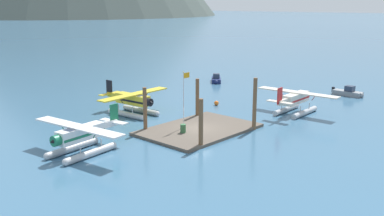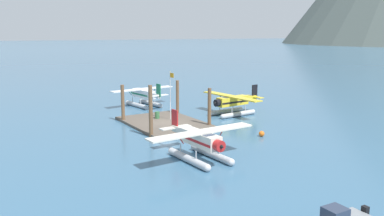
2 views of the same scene
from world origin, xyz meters
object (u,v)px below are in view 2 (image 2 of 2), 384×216
Objects in this scene: seaplane_yellow_bow_centre at (232,104)px; mooring_buoy at (262,134)px; flagpole at (171,90)px; seaplane_white_port_fwd at (143,96)px; seaplane_cream_stbd_aft at (200,143)px; fuel_drum at (157,115)px.

mooring_buoy is at bearing -21.42° from seaplane_yellow_bow_centre.
seaplane_yellow_bow_centre is at bearing 158.58° from mooring_buoy.
flagpole is 9.76× the size of mooring_buoy.
seaplane_white_port_fwd is at bearing 172.20° from flagpole.
seaplane_white_port_fwd is at bearing -171.84° from mooring_buoy.
seaplane_yellow_bow_centre is at bearing 134.57° from seaplane_cream_stbd_aft.
fuel_drum is 0.08× the size of seaplane_white_port_fwd.
seaplane_white_port_fwd is (-11.79, 1.62, -2.50)m from flagpole.
seaplane_white_port_fwd is at bearing 165.85° from seaplane_cream_stbd_aft.
fuel_drum is 0.08× the size of seaplane_yellow_bow_centre.
seaplane_yellow_bow_centre is at bearing 86.18° from flagpole.
seaplane_yellow_bow_centre reaches higher than fuel_drum.
flagpole is at bearing 39.23° from fuel_drum.
seaplane_yellow_bow_centre is 19.96m from seaplane_cream_stbd_aft.
seaplane_yellow_bow_centre reaches higher than mooring_buoy.
seaplane_yellow_bow_centre is 1.00× the size of seaplane_cream_stbd_aft.
seaplane_cream_stbd_aft is at bearing -45.43° from seaplane_yellow_bow_centre.
flagpole reaches higher than seaplane_yellow_bow_centre.
flagpole is at bearing -93.82° from seaplane_yellow_bow_centre.
seaplane_cream_stbd_aft is (14.62, -5.04, -2.50)m from flagpole.
fuel_drum is 14.28m from mooring_buoy.
seaplane_white_port_fwd is (-23.19, -3.33, 1.27)m from mooring_buoy.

